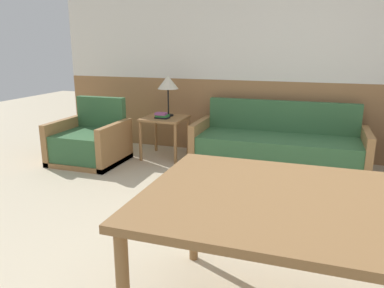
# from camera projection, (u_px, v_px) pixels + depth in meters

# --- Properties ---
(ground_plane) EXTENTS (16.00, 16.00, 0.00)m
(ground_plane) POSITION_uv_depth(u_px,v_px,m) (301.00, 265.00, 2.55)
(ground_plane) COLOR beige
(wall_back) EXTENTS (7.20, 0.06, 2.70)m
(wall_back) POSITION_uv_depth(u_px,v_px,m) (320.00, 54.00, 4.61)
(wall_back) COLOR #996B42
(wall_back) RESTS_ON ground_plane
(couch) EXTENTS (2.04, 0.77, 0.78)m
(couch) POSITION_uv_depth(u_px,v_px,m) (277.00, 148.00, 4.56)
(couch) COLOR #9E7042
(couch) RESTS_ON ground_plane
(armchair) EXTENTS (0.84, 0.77, 0.80)m
(armchair) POSITION_uv_depth(u_px,v_px,m) (90.00, 143.00, 4.77)
(armchair) COLOR #9E7042
(armchair) RESTS_ON ground_plane
(side_table) EXTENTS (0.54, 0.54, 0.54)m
(side_table) POSITION_uv_depth(u_px,v_px,m) (165.00, 124.00, 4.91)
(side_table) COLOR #9E7042
(side_table) RESTS_ON ground_plane
(table_lamp) EXTENTS (0.27, 0.27, 0.54)m
(table_lamp) POSITION_uv_depth(u_px,v_px,m) (168.00, 83.00, 4.86)
(table_lamp) COLOR black
(table_lamp) RESTS_ON side_table
(book_stack) EXTENTS (0.18, 0.14, 0.07)m
(book_stack) POSITION_uv_depth(u_px,v_px,m) (162.00, 116.00, 4.80)
(book_stack) COLOR black
(book_stack) RESTS_ON side_table
(dining_table) EXTENTS (1.87, 1.10, 0.75)m
(dining_table) POSITION_uv_depth(u_px,v_px,m) (339.00, 215.00, 1.74)
(dining_table) COLOR olive
(dining_table) RESTS_ON ground_plane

